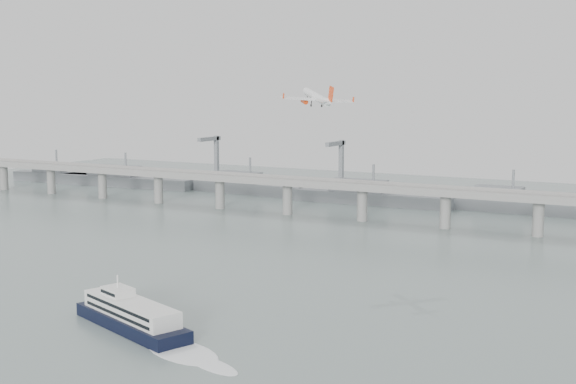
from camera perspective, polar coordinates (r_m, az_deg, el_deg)
The scene contains 5 objects.
ground at distance 268.11m, azimuth -5.74°, elevation -9.02°, with size 900.00×900.00×0.00m, color slate.
bridge at distance 440.85m, azimuth 8.98°, elevation -0.18°, with size 800.00×22.00×23.90m.
distant_fleet at distance 568.19m, azimuth -3.53°, elevation 0.47°, with size 453.00×60.90×40.00m.
ferry at distance 255.43m, azimuth -11.53°, elevation -8.96°, with size 82.82×37.05×16.24m.
airliner at distance 322.54m, azimuth 2.19°, elevation 7.00°, with size 28.35×27.07×8.99m.
Camera 1 is at (146.27, -211.30, 76.44)m, focal length 48.00 mm.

